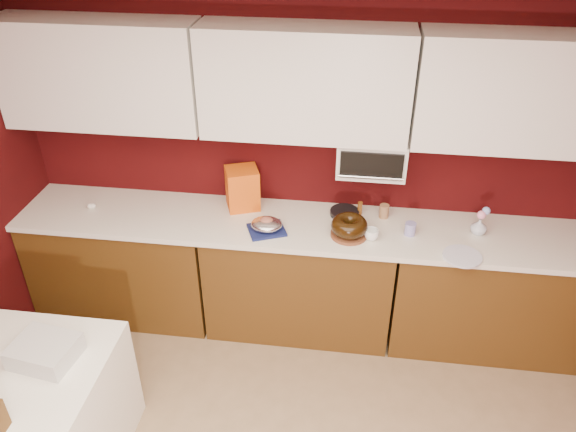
% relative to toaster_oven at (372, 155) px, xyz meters
% --- Properties ---
extents(ceiling, '(4.00, 4.50, 0.02)m').
position_rel_toaster_oven_xyz_m(ceiling, '(-0.45, -2.10, 1.12)').
color(ceiling, white).
rests_on(ceiling, wall_back).
extents(wall_back, '(4.00, 0.02, 2.50)m').
position_rel_toaster_oven_xyz_m(wall_back, '(-0.45, 0.15, -0.12)').
color(wall_back, '#3A0808').
rests_on(wall_back, floor).
extents(base_cabinet_left, '(1.31, 0.58, 0.86)m').
position_rel_toaster_oven_xyz_m(base_cabinet_left, '(-1.78, -0.17, -0.95)').
color(base_cabinet_left, '#513210').
rests_on(base_cabinet_left, floor).
extents(base_cabinet_center, '(1.31, 0.58, 0.86)m').
position_rel_toaster_oven_xyz_m(base_cabinet_center, '(-0.45, -0.17, -0.95)').
color(base_cabinet_center, '#513210').
rests_on(base_cabinet_center, floor).
extents(base_cabinet_right, '(1.31, 0.58, 0.86)m').
position_rel_toaster_oven_xyz_m(base_cabinet_right, '(0.88, -0.17, -0.95)').
color(base_cabinet_right, '#513210').
rests_on(base_cabinet_right, floor).
extents(countertop, '(4.00, 0.62, 0.04)m').
position_rel_toaster_oven_xyz_m(countertop, '(-0.45, -0.17, -0.49)').
color(countertop, white).
rests_on(countertop, base_cabinet_center).
extents(upper_cabinet_left, '(1.31, 0.33, 0.70)m').
position_rel_toaster_oven_xyz_m(upper_cabinet_left, '(-1.78, -0.02, 0.48)').
color(upper_cabinet_left, white).
rests_on(upper_cabinet_left, wall_back).
extents(upper_cabinet_center, '(1.31, 0.33, 0.70)m').
position_rel_toaster_oven_xyz_m(upper_cabinet_center, '(-0.45, -0.02, 0.48)').
color(upper_cabinet_center, white).
rests_on(upper_cabinet_center, wall_back).
extents(upper_cabinet_right, '(1.31, 0.33, 0.70)m').
position_rel_toaster_oven_xyz_m(upper_cabinet_right, '(0.88, -0.02, 0.48)').
color(upper_cabinet_right, white).
rests_on(upper_cabinet_right, wall_back).
extents(toaster_oven, '(0.45, 0.30, 0.25)m').
position_rel_toaster_oven_xyz_m(toaster_oven, '(0.00, 0.00, 0.00)').
color(toaster_oven, white).
rests_on(toaster_oven, upper_cabinet_center).
extents(toaster_oven_door, '(0.40, 0.02, 0.18)m').
position_rel_toaster_oven_xyz_m(toaster_oven_door, '(0.00, -0.16, 0.00)').
color(toaster_oven_door, black).
rests_on(toaster_oven_door, toaster_oven).
extents(toaster_oven_handle, '(0.42, 0.02, 0.02)m').
position_rel_toaster_oven_xyz_m(toaster_oven_handle, '(0.00, -0.18, -0.07)').
color(toaster_oven_handle, silver).
rests_on(toaster_oven_handle, toaster_oven).
extents(dining_table, '(1.00, 0.80, 0.75)m').
position_rel_toaster_oven_xyz_m(dining_table, '(-1.85, -1.50, -1.00)').
color(dining_table, white).
rests_on(dining_table, floor).
extents(cake_base, '(0.27, 0.27, 0.02)m').
position_rel_toaster_oven_xyz_m(cake_base, '(-0.11, -0.27, -0.46)').
color(cake_base, brown).
rests_on(cake_base, countertop).
extents(bundt_cake, '(0.27, 0.27, 0.10)m').
position_rel_toaster_oven_xyz_m(bundt_cake, '(-0.11, -0.27, -0.39)').
color(bundt_cake, black).
rests_on(bundt_cake, cake_base).
extents(navy_towel, '(0.30, 0.28, 0.02)m').
position_rel_toaster_oven_xyz_m(navy_towel, '(-0.67, -0.29, -0.47)').
color(navy_towel, navy).
rests_on(navy_towel, countertop).
extents(foil_ham_nest, '(0.24, 0.22, 0.08)m').
position_rel_toaster_oven_xyz_m(foil_ham_nest, '(-0.67, -0.29, -0.42)').
color(foil_ham_nest, silver).
rests_on(foil_ham_nest, navy_towel).
extents(roasted_ham, '(0.10, 0.09, 0.06)m').
position_rel_toaster_oven_xyz_m(roasted_ham, '(-0.67, -0.29, -0.40)').
color(roasted_ham, '#AA614E').
rests_on(roasted_ham, foil_ham_nest).
extents(pandoro_box, '(0.28, 0.27, 0.30)m').
position_rel_toaster_oven_xyz_m(pandoro_box, '(-0.89, 0.01, -0.32)').
color(pandoro_box, red).
rests_on(pandoro_box, countertop).
extents(dark_pan, '(0.26, 0.26, 0.04)m').
position_rel_toaster_oven_xyz_m(dark_pan, '(-0.15, -0.01, -0.46)').
color(dark_pan, black).
rests_on(dark_pan, countertop).
extents(coffee_mug, '(0.11, 0.11, 0.09)m').
position_rel_toaster_oven_xyz_m(coffee_mug, '(0.04, -0.29, -0.43)').
color(coffee_mug, white).
rests_on(coffee_mug, countertop).
extents(blue_jar, '(0.09, 0.09, 0.09)m').
position_rel_toaster_oven_xyz_m(blue_jar, '(0.29, -0.20, -0.43)').
color(blue_jar, '#221C9C').
rests_on(blue_jar, countertop).
extents(flower_vase, '(0.11, 0.11, 0.13)m').
position_rel_toaster_oven_xyz_m(flower_vase, '(0.74, -0.13, -0.41)').
color(flower_vase, silver).
rests_on(flower_vase, countertop).
extents(flower_pink, '(0.06, 0.06, 0.06)m').
position_rel_toaster_oven_xyz_m(flower_pink, '(0.74, -0.13, -0.33)').
color(flower_pink, pink).
rests_on(flower_pink, flower_vase).
extents(flower_blue, '(0.05, 0.05, 0.05)m').
position_rel_toaster_oven_xyz_m(flower_blue, '(0.77, -0.11, -0.30)').
color(flower_blue, '#95AEEF').
rests_on(flower_blue, flower_vase).
extents(china_plate, '(0.32, 0.32, 0.01)m').
position_rel_toaster_oven_xyz_m(china_plate, '(0.61, -0.41, -0.47)').
color(china_plate, white).
rests_on(china_plate, countertop).
extents(amber_bottle, '(0.04, 0.04, 0.10)m').
position_rel_toaster_oven_xyz_m(amber_bottle, '(-0.05, 0.02, -0.43)').
color(amber_bottle, brown).
rests_on(amber_bottle, countertop).
extents(paper_cup, '(0.09, 0.09, 0.10)m').
position_rel_toaster_oven_xyz_m(paper_cup, '(0.12, -0.00, -0.43)').
color(paper_cup, '#956944').
rests_on(paper_cup, countertop).
extents(egg_left, '(0.06, 0.05, 0.04)m').
position_rel_toaster_oven_xyz_m(egg_left, '(-1.97, -0.16, -0.46)').
color(egg_left, white).
rests_on(egg_left, countertop).
extents(egg_right, '(0.07, 0.06, 0.04)m').
position_rel_toaster_oven_xyz_m(egg_right, '(-1.96, -0.16, -0.45)').
color(egg_right, silver).
rests_on(egg_right, countertop).
extents(newspaper_stack, '(0.36, 0.31, 0.11)m').
position_rel_toaster_oven_xyz_m(newspaper_stack, '(-1.67, -1.44, -0.57)').
color(newspaper_stack, silver).
rests_on(newspaper_stack, dining_table).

